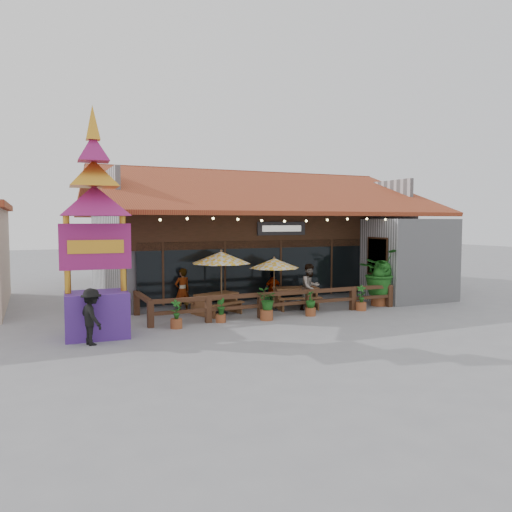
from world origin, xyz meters
name	(u,v)px	position (x,y,z in m)	size (l,w,h in m)	color
ground	(313,311)	(0.00, 0.00, 0.00)	(100.00, 100.00, 0.00)	gray
restaurant_building	(252,247)	(0.26, 6.61, 2.21)	(15.50, 14.73, 6.09)	#B1B2B6
patio_railing	(264,300)	(-2.25, -0.27, 0.61)	(10.00, 2.60, 0.92)	#472719
umbrella_left	(221,258)	(-3.52, 0.86, 2.13)	(2.60, 2.60, 2.44)	brown
umbrella_right	(274,263)	(-1.34, 0.77, 1.85)	(2.47, 2.47, 2.12)	brown
picnic_table_left	(216,300)	(-3.71, 0.89, 0.53)	(2.03, 1.90, 0.78)	brown
picnic_table_right	(295,294)	(-0.38, 0.78, 0.57)	(2.02, 1.83, 0.85)	brown
thai_sign_tower	(95,207)	(-8.26, -1.17, 3.93)	(2.90, 2.90, 7.44)	#4A2382
tropical_plant	(379,273)	(3.10, -0.07, 1.35)	(2.12, 1.98, 2.37)	brown
diner_a	(182,291)	(-4.82, 1.63, 0.86)	(0.63, 0.41, 1.72)	#381E12
diner_b	(310,287)	(-0.04, 0.19, 0.92)	(0.89, 0.69, 1.83)	#381E12
diner_c	(273,289)	(-1.08, 1.41, 0.72)	(0.84, 0.35, 1.44)	#381E12
pedestrian	(91,317)	(-8.51, -2.11, 0.81)	(1.04, 0.60, 1.61)	black
planter_a	(176,316)	(-5.76, -0.95, 0.40)	(0.39, 0.39, 0.95)	brown
planter_b	(221,311)	(-4.09, -0.63, 0.39)	(0.35, 0.36, 0.86)	brown
planter_c	(267,302)	(-2.47, -0.93, 0.63)	(0.87, 0.83, 1.13)	brown
planter_d	(311,304)	(-0.65, -0.89, 0.45)	(0.48, 0.48, 0.94)	brown
planter_e	(361,300)	(1.73, -0.73, 0.42)	(0.43, 0.41, 1.01)	brown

